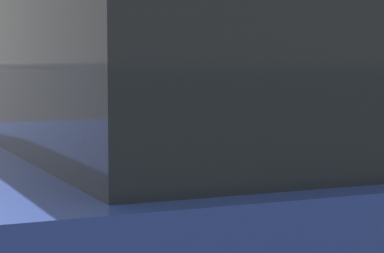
{
  "coord_description": "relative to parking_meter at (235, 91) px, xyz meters",
  "views": [
    {
      "loc": [
        -1.32,
        -3.13,
        1.39
      ],
      "look_at": [
        0.18,
        0.35,
        1.06
      ],
      "focal_mm": 76.69,
      "sensor_mm": 36.0,
      "label": 1
    }
  ],
  "objects": [
    {
      "name": "parking_meter",
      "position": [
        0.0,
        0.0,
        0.0
      ],
      "size": [
        0.19,
        0.2,
        1.44
      ],
      "rotation": [
        0.0,
        0.0,
        3.2
      ],
      "color": "slate",
      "rests_on": "sidewalk_curb"
    },
    {
      "name": "pedestrian_at_meter",
      "position": [
        -0.5,
        0.13,
        -0.03
      ],
      "size": [
        0.77,
        0.57,
        1.79
      ],
      "rotation": [
        0.0,
        0.0,
        -0.34
      ],
      "color": "black",
      "rests_on": "sidewalk_curb"
    },
    {
      "name": "background_railing",
      "position": [
        -0.4,
        1.9,
        -0.23
      ],
      "size": [
        24.06,
        0.06,
        1.18
      ],
      "color": "gray",
      "rests_on": "sidewalk_curb"
    }
  ]
}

